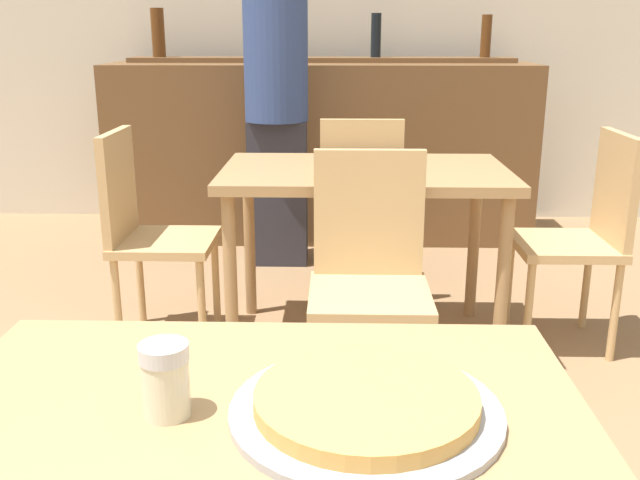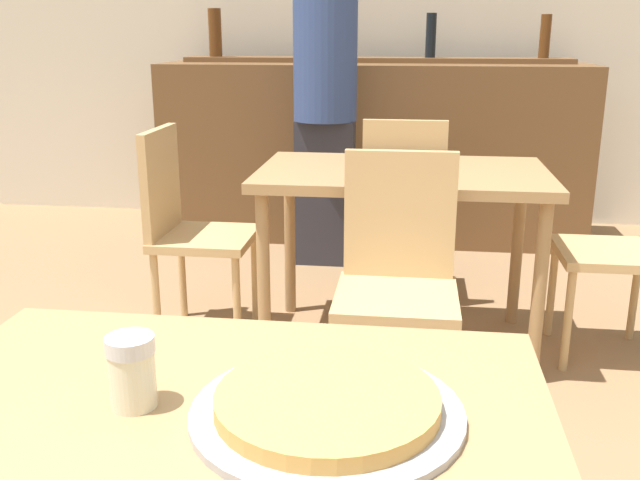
{
  "view_description": "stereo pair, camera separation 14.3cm",
  "coord_description": "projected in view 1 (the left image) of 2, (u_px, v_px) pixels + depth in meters",
  "views": [
    {
      "loc": [
        0.11,
        -0.82,
        1.28
      ],
      "look_at": [
        0.08,
        0.55,
        0.87
      ],
      "focal_mm": 40.0,
      "sensor_mm": 36.0,
      "label": 1
    },
    {
      "loc": [
        0.25,
        -0.81,
        1.28
      ],
      "look_at": [
        0.08,
        0.55,
        0.87
      ],
      "focal_mm": 40.0,
      "sensor_mm": 36.0,
      "label": 2
    }
  ],
  "objects": [
    {
      "name": "chair_far_side_right",
      "position": [
        586.0,
        227.0,
        2.89
      ],
      "size": [
        0.4,
        0.4,
        0.89
      ],
      "rotation": [
        0.0,
        0.0,
        -1.57
      ],
      "color": "tan",
      "rests_on": "ground_plane"
    },
    {
      "name": "chair_far_side_left",
      "position": [
        145.0,
        224.0,
        2.93
      ],
      "size": [
        0.4,
        0.4,
        0.89
      ],
      "rotation": [
        0.0,
        0.0,
        1.57
      ],
      "color": "tan",
      "rests_on": "ground_plane"
    },
    {
      "name": "pizza_tray",
      "position": [
        366.0,
        405.0,
        0.97
      ],
      "size": [
        0.37,
        0.37,
        0.04
      ],
      "color": "#A3A3A8",
      "rests_on": "dining_table_near"
    },
    {
      "name": "cheese_shaker",
      "position": [
        165.0,
        379.0,
        0.96
      ],
      "size": [
        0.07,
        0.07,
        0.1
      ],
      "color": "beige",
      "rests_on": "dining_table_near"
    },
    {
      "name": "dining_table_far",
      "position": [
        365.0,
        189.0,
        2.87
      ],
      "size": [
        1.14,
        0.71,
        0.75
      ],
      "color": "#A87F51",
      "rests_on": "ground_plane"
    },
    {
      "name": "person_standing",
      "position": [
        276.0,
        100.0,
        3.82
      ],
      "size": [
        0.34,
        0.34,
        1.68
      ],
      "color": "#2D2D38",
      "rests_on": "ground_plane"
    },
    {
      "name": "wall_back",
      "position": [
        323.0,
        10.0,
        4.71
      ],
      "size": [
        8.0,
        0.05,
        2.8
      ],
      "color": "silver",
      "rests_on": "ground_plane"
    },
    {
      "name": "bar_counter",
      "position": [
        321.0,
        152.0,
        4.47
      ],
      "size": [
        2.6,
        0.56,
        1.08
      ],
      "color": "brown",
      "rests_on": "ground_plane"
    },
    {
      "name": "chair_far_side_front",
      "position": [
        369.0,
        266.0,
        2.41
      ],
      "size": [
        0.4,
        0.4,
        0.89
      ],
      "color": "tan",
      "rests_on": "ground_plane"
    },
    {
      "name": "chair_far_side_back",
      "position": [
        360.0,
        196.0,
        3.41
      ],
      "size": [
        0.4,
        0.4,
        0.89
      ],
      "rotation": [
        0.0,
        0.0,
        3.14
      ],
      "color": "tan",
      "rests_on": "ground_plane"
    },
    {
      "name": "bar_back_shelf",
      "position": [
        314.0,
        54.0,
        4.44
      ],
      "size": [
        2.39,
        0.24,
        0.32
      ],
      "color": "brown",
      "rests_on": "bar_counter"
    }
  ]
}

